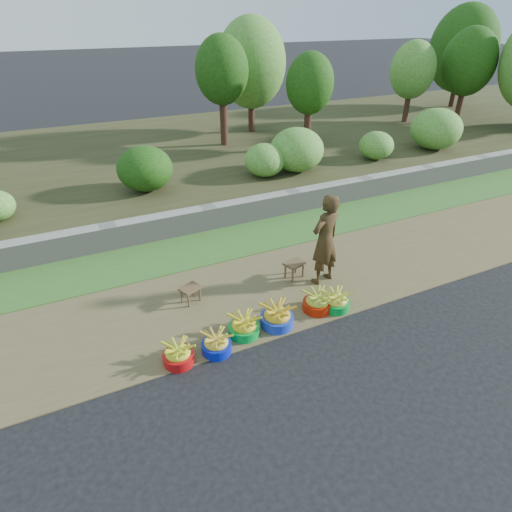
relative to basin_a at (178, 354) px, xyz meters
name	(u,v)px	position (x,y,z in m)	size (l,w,h in m)	color
ground_plane	(298,332)	(1.90, -0.17, -0.15)	(120.00, 120.00, 0.00)	black
dirt_shoulder	(263,291)	(1.90, 1.08, -0.14)	(80.00, 2.50, 0.02)	brown
grass_verge	(223,243)	(1.90, 3.08, -0.13)	(80.00, 1.50, 0.04)	#396C27
retaining_wall	(209,218)	(1.90, 3.93, 0.12)	(80.00, 0.35, 0.55)	gray
earth_bank	(156,160)	(1.90, 8.83, 0.10)	(80.00, 10.00, 0.50)	#36371C
vegetation	(202,84)	(3.23, 7.73, 2.46)	(34.98, 7.93, 4.32)	#371E15
basin_a	(178,354)	(0.00, 0.00, 0.00)	(0.46, 0.46, 0.34)	#B00D0F
basin_b	(216,344)	(0.58, -0.02, 0.00)	(0.45, 0.45, 0.34)	#0919AE
basin_c	(244,327)	(1.10, 0.15, 0.01)	(0.49, 0.49, 0.37)	#048F2E
basin_d	(277,317)	(1.67, 0.12, 0.03)	(0.54, 0.54, 0.40)	#1935B9
basin_e	(317,302)	(2.48, 0.20, 0.01)	(0.50, 0.50, 0.37)	#A31705
basin_f	(336,301)	(2.78, 0.09, 0.01)	(0.47, 0.47, 0.35)	#07892E
stool_left	(190,290)	(0.62, 1.33, 0.10)	(0.41, 0.37, 0.30)	brown
stool_right	(294,266)	(2.63, 1.24, 0.12)	(0.43, 0.37, 0.32)	brown
vendor_woman	(325,240)	(3.04, 0.92, 0.72)	(0.63, 0.41, 1.71)	black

